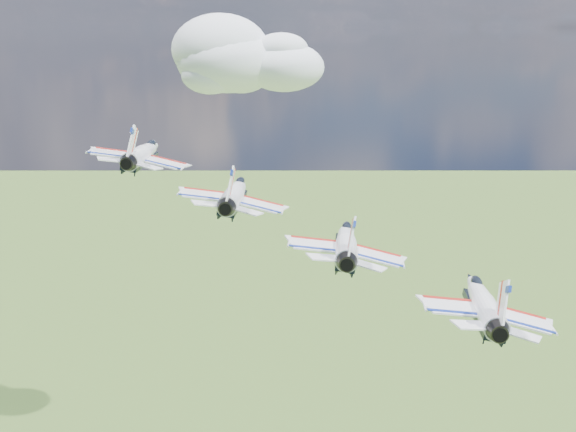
{
  "coord_description": "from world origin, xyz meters",
  "views": [
    {
      "loc": [
        -4.79,
        -68.93,
        174.09
      ],
      "look_at": [
        3.03,
        4.22,
        156.76
      ],
      "focal_mm": 50.0,
      "sensor_mm": 36.0,
      "label": 1
    }
  ],
  "objects_px": {
    "jet_1": "(235,193)",
    "jet_3": "(482,301)",
    "jet_0": "(144,153)",
    "jet_2": "(346,241)"
  },
  "relations": [
    {
      "from": "jet_0",
      "to": "jet_3",
      "type": "xyz_separation_m",
      "value": [
        28.48,
        -28.0,
        -8.23
      ]
    },
    {
      "from": "jet_1",
      "to": "jet_3",
      "type": "relative_size",
      "value": 1.0
    },
    {
      "from": "jet_0",
      "to": "jet_2",
      "type": "bearing_deg",
      "value": -34.87
    },
    {
      "from": "jet_3",
      "to": "jet_2",
      "type": "bearing_deg",
      "value": 145.13
    },
    {
      "from": "jet_2",
      "to": "jet_0",
      "type": "bearing_deg",
      "value": 145.13
    },
    {
      "from": "jet_2",
      "to": "jet_3",
      "type": "distance_m",
      "value": 13.59
    },
    {
      "from": "jet_3",
      "to": "jet_0",
      "type": "bearing_deg",
      "value": 145.13
    },
    {
      "from": "jet_1",
      "to": "jet_0",
      "type": "bearing_deg",
      "value": 145.13
    },
    {
      "from": "jet_1",
      "to": "jet_2",
      "type": "distance_m",
      "value": 13.59
    },
    {
      "from": "jet_0",
      "to": "jet_2",
      "type": "distance_m",
      "value": 27.18
    }
  ]
}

